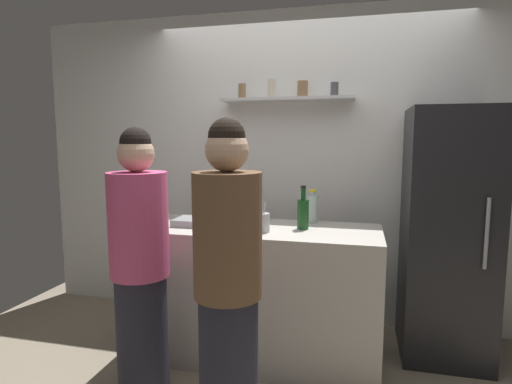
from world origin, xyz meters
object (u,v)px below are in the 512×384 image
wine_bottle_dark_glass (221,202)px  person_brown_jacket (228,288)px  water_bottle_plastic (312,208)px  wine_bottle_green_glass (303,213)px  refrigerator (447,235)px  utensil_holder (263,222)px  baking_pan (199,222)px  person_pink_top (140,270)px

wine_bottle_dark_glass → person_brown_jacket: size_ratio=0.21×
water_bottle_plastic → wine_bottle_green_glass: bearing=-98.1°
refrigerator → wine_bottle_dark_glass: (-1.65, -0.10, 0.19)m
wine_bottle_dark_glass → person_brown_jacket: 1.22m
wine_bottle_dark_glass → water_bottle_plastic: (0.70, 0.03, -0.02)m
refrigerator → water_bottle_plastic: size_ratio=7.18×
utensil_holder → wine_bottle_green_glass: size_ratio=0.73×
wine_bottle_green_glass → water_bottle_plastic: 0.25m
refrigerator → wine_bottle_dark_glass: 1.66m
baking_pan → person_pink_top: size_ratio=0.21×
utensil_holder → wine_bottle_dark_glass: size_ratio=0.62×
refrigerator → utensil_holder: 1.32m
wine_bottle_green_glass → person_brown_jacket: bearing=-105.6°
wine_bottle_dark_glass → person_pink_top: size_ratio=0.22×
person_brown_jacket → person_pink_top: bearing=128.2°
person_pink_top → wine_bottle_green_glass: bearing=-155.1°
water_bottle_plastic → person_brown_jacket: size_ratio=0.15×
utensil_holder → person_brown_jacket: person_brown_jacket is taller
baking_pan → utensil_holder: size_ratio=1.55×
person_brown_jacket → wine_bottle_green_glass: bearing=42.3°
refrigerator → utensil_holder: (-1.23, -0.47, 0.12)m
refrigerator → person_pink_top: 2.10m
wine_bottle_green_glass → wine_bottle_dark_glass: size_ratio=0.85×
utensil_holder → wine_bottle_green_glass: wine_bottle_green_glass is taller
utensil_holder → water_bottle_plastic: 0.50m
wine_bottle_dark_glass → person_pink_top: person_pink_top is taller
utensil_holder → baking_pan: bearing=168.3°
refrigerator → person_brown_jacket: (-1.23, -1.22, -0.07)m
utensil_holder → person_brown_jacket: bearing=-90.4°
baking_pan → person_pink_top: (-0.12, -0.63, -0.17)m
baking_pan → person_brown_jacket: bearing=-60.1°
baking_pan → refrigerator: bearing=12.1°
utensil_holder → person_pink_top: bearing=-139.2°
person_pink_top → baking_pan: bearing=-114.5°
wine_bottle_green_glass → person_brown_jacket: person_brown_jacket is taller
baking_pan → wine_bottle_green_glass: (0.74, 0.06, 0.09)m
wine_bottle_dark_glass → person_brown_jacket: (0.41, -1.12, -0.25)m
refrigerator → wine_bottle_green_glass: size_ratio=5.87×
refrigerator → baking_pan: bearing=-167.9°
wine_bottle_green_glass → water_bottle_plastic: size_ratio=1.22×
refrigerator → person_pink_top: (-1.84, -1.00, -0.09)m
baking_pan → wine_bottle_green_glass: size_ratio=1.13×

